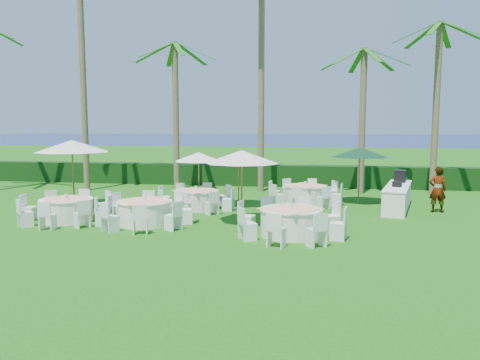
% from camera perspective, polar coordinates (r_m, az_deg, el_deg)
% --- Properties ---
extents(ground, '(120.00, 120.00, 0.00)m').
position_cam_1_polar(ground, '(15.76, -8.84, -6.11)').
color(ground, '#185B0F').
rests_on(ground, ground).
extents(hedge, '(34.00, 1.00, 1.20)m').
position_cam_1_polar(hedge, '(27.19, -1.04, 0.64)').
color(hedge, black).
rests_on(hedge, ground).
extents(ocean, '(260.00, 260.00, 0.00)m').
position_cam_1_polar(ocean, '(116.76, 6.85, 4.96)').
color(ocean, '#080F57').
rests_on(ocean, ground).
extents(banquet_table_a, '(3.31, 3.31, 0.99)m').
position_cam_1_polar(banquet_table_a, '(18.15, -20.40, -3.35)').
color(banquet_table_a, white).
rests_on(banquet_table_a, ground).
extents(banquet_table_b, '(3.35, 3.35, 1.01)m').
position_cam_1_polar(banquet_table_b, '(16.79, -11.54, -3.82)').
color(banquet_table_b, white).
rests_on(banquet_table_b, ground).
extents(banquet_table_c, '(3.47, 3.47, 1.04)m').
position_cam_1_polar(banquet_table_c, '(14.89, 6.21, -5.02)').
color(banquet_table_c, white).
rests_on(banquet_table_c, ground).
extents(banquet_table_e, '(3.20, 3.20, 0.96)m').
position_cam_1_polar(banquet_table_e, '(19.48, -5.37, -2.34)').
color(banquet_table_e, white).
rests_on(banquet_table_e, ground).
extents(banquet_table_f, '(3.27, 3.27, 0.98)m').
position_cam_1_polar(banquet_table_f, '(21.00, 7.94, -1.69)').
color(banquet_table_f, white).
rests_on(banquet_table_f, ground).
extents(umbrella_a, '(3.07, 3.07, 2.86)m').
position_cam_1_polar(umbrella_a, '(20.71, -19.80, 3.91)').
color(umbrella_a, brown).
rests_on(umbrella_a, ground).
extents(umbrella_b, '(2.58, 2.58, 2.61)m').
position_cam_1_polar(umbrella_b, '(16.23, 0.21, 2.84)').
color(umbrella_b, brown).
rests_on(umbrella_b, ground).
extents(umbrella_c, '(2.15, 2.15, 2.29)m').
position_cam_1_polar(umbrella_c, '(20.62, -5.07, 2.83)').
color(umbrella_c, brown).
rests_on(umbrella_c, ground).
extents(umbrella_d, '(2.20, 2.20, 2.25)m').
position_cam_1_polar(umbrella_d, '(19.86, -0.18, 2.61)').
color(umbrella_d, brown).
rests_on(umbrella_d, ground).
extents(umbrella_green, '(2.42, 2.42, 2.50)m').
position_cam_1_polar(umbrella_green, '(21.28, 14.40, 3.29)').
color(umbrella_green, brown).
rests_on(umbrella_green, ground).
extents(buffet_table, '(1.87, 4.37, 1.52)m').
position_cam_1_polar(buffet_table, '(20.50, 18.64, -1.90)').
color(buffet_table, white).
rests_on(buffet_table, ground).
extents(staff_person, '(0.67, 0.44, 1.83)m').
position_cam_1_polar(staff_person, '(20.24, 22.95, -1.10)').
color(staff_person, gray).
rests_on(staff_person, ground).
extents(palm_a, '(4.21, 4.39, 11.51)m').
position_cam_1_polar(palm_a, '(26.31, -18.61, 12.40)').
color(palm_a, brown).
rests_on(palm_a, ground).
extents(palm_b, '(4.41, 4.06, 7.76)m').
position_cam_1_polar(palm_b, '(25.03, -7.84, 8.58)').
color(palm_b, brown).
rests_on(palm_b, ground).
extents(palm_c, '(4.35, 4.28, 11.81)m').
position_cam_1_polar(palm_c, '(24.69, 2.62, 13.48)').
color(palm_c, brown).
rests_on(palm_c, ground).
extents(palm_d, '(4.29, 4.34, 7.28)m').
position_cam_1_polar(palm_d, '(24.45, 14.72, 7.90)').
color(palm_d, brown).
rests_on(palm_d, ground).
extents(palm_e, '(4.41, 4.09, 8.48)m').
position_cam_1_polar(palm_e, '(25.31, 22.83, 8.95)').
color(palm_e, brown).
rests_on(palm_e, ground).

